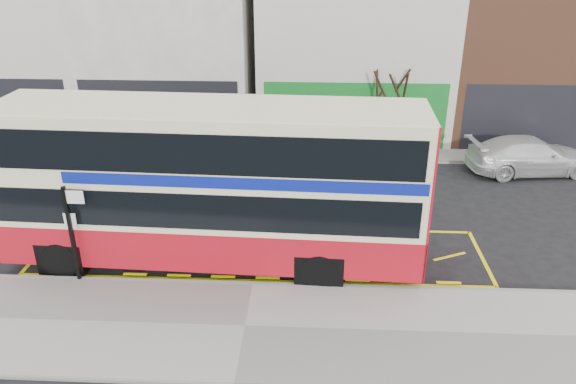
# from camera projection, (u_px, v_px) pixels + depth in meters

# --- Properties ---
(ground) EXTENTS (120.00, 120.00, 0.00)m
(ground) POSITION_uv_depth(u_px,v_px,m) (254.00, 280.00, 16.43)
(ground) COLOR black
(ground) RESTS_ON ground
(pavement) EXTENTS (40.00, 4.00, 0.15)m
(pavement) POSITION_uv_depth(u_px,v_px,m) (245.00, 328.00, 14.32)
(pavement) COLOR #9E9C96
(pavement) RESTS_ON ground
(kerb) EXTENTS (40.00, 0.15, 0.15)m
(kerb) POSITION_uv_depth(u_px,v_px,m) (253.00, 285.00, 16.06)
(kerb) COLOR gray
(kerb) RESTS_ON ground
(far_pavement) EXTENTS (50.00, 3.00, 0.15)m
(far_pavement) POSITION_uv_depth(u_px,v_px,m) (278.00, 147.00, 26.38)
(far_pavement) COLOR #9E9C96
(far_pavement) RESTS_ON ground
(road_markings) EXTENTS (14.00, 3.40, 0.01)m
(road_markings) POSITION_uv_depth(u_px,v_px,m) (260.00, 252.00, 17.88)
(road_markings) COLOR #FFF40D
(road_markings) RESTS_ON ground
(terrace_far_left) EXTENTS (8.00, 8.01, 10.80)m
(terrace_far_left) POSITION_uv_depth(u_px,v_px,m) (19.00, 28.00, 28.60)
(terrace_far_left) COLOR beige
(terrace_far_left) RESTS_ON ground
(terrace_left) EXTENTS (8.00, 8.01, 11.80)m
(terrace_left) POSITION_uv_depth(u_px,v_px,m) (173.00, 19.00, 28.04)
(terrace_left) COLOR white
(terrace_left) RESTS_ON ground
(terrace_green_shop) EXTENTS (9.00, 8.01, 11.30)m
(terrace_green_shop) POSITION_uv_depth(u_px,v_px,m) (353.00, 26.00, 27.74)
(terrace_green_shop) COLOR beige
(terrace_green_shop) RESTS_ON ground
(terrace_right) EXTENTS (9.00, 8.01, 10.30)m
(terrace_right) POSITION_uv_depth(u_px,v_px,m) (536.00, 38.00, 27.55)
(terrace_right) COLOR brown
(terrace_right) RESTS_ON ground
(double_decker_bus) EXTENTS (12.40, 3.30, 4.91)m
(double_decker_bus) POSITION_uv_depth(u_px,v_px,m) (213.00, 183.00, 16.40)
(double_decker_bus) COLOR #F3ECB9
(double_decker_bus) RESTS_ON ground
(bus_stop_post) EXTENTS (0.72, 0.12, 2.91)m
(bus_stop_post) POSITION_uv_depth(u_px,v_px,m) (72.00, 225.00, 15.50)
(bus_stop_post) COLOR black
(bus_stop_post) RESTS_ON pavement
(car_silver) EXTENTS (4.56, 2.03, 1.53)m
(car_silver) POSITION_uv_depth(u_px,v_px,m) (84.00, 150.00, 24.16)
(car_silver) COLOR silver
(car_silver) RESTS_ON ground
(car_grey) EXTENTS (3.87, 1.86, 1.22)m
(car_grey) POSITION_uv_depth(u_px,v_px,m) (263.00, 145.00, 25.06)
(car_grey) COLOR #383B3E
(car_grey) RESTS_ON ground
(car_white) EXTENTS (5.48, 2.81, 1.52)m
(car_white) POSITION_uv_depth(u_px,v_px,m) (530.00, 155.00, 23.53)
(car_white) COLOR silver
(car_white) RESTS_ON ground
(street_tree_right) EXTENTS (2.31, 2.31, 4.99)m
(street_tree_right) POSITION_uv_depth(u_px,v_px,m) (392.00, 81.00, 24.31)
(street_tree_right) COLOR #332416
(street_tree_right) RESTS_ON ground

